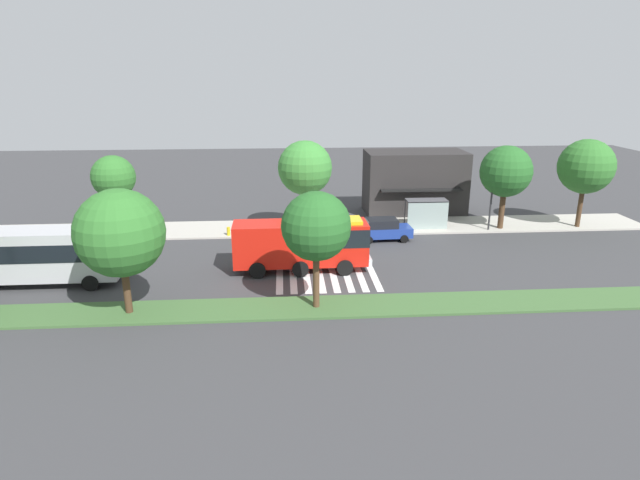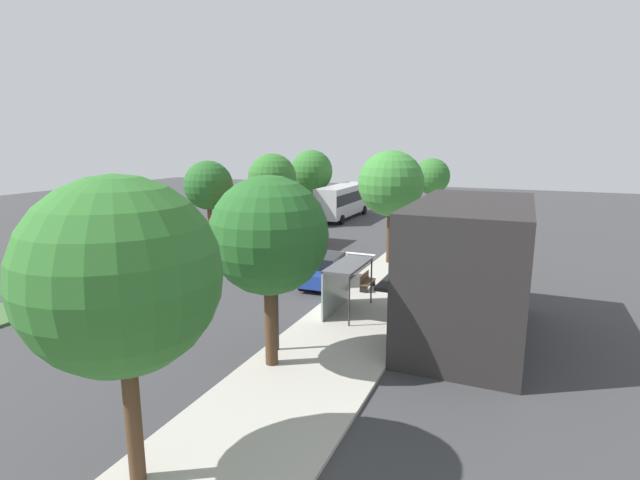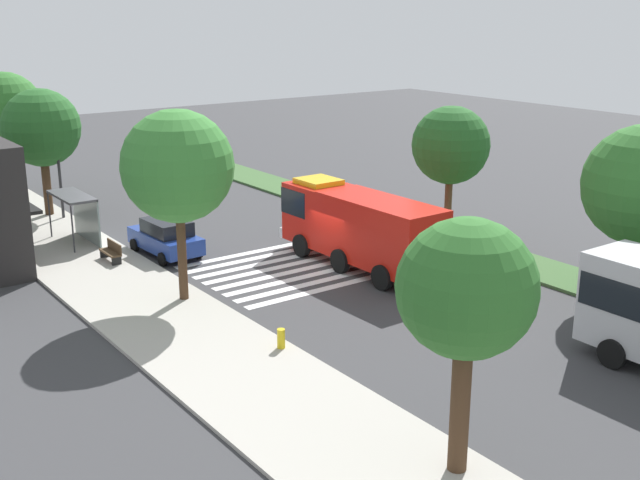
% 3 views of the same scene
% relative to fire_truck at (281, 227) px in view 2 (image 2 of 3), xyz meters
% --- Properties ---
extents(ground_plane, '(120.00, 120.00, 0.00)m').
position_rel_fire_truck_xyz_m(ground_plane, '(0.51, 1.43, -1.99)').
color(ground_plane, '#38383A').
extents(sidewalk, '(60.00, 5.05, 0.14)m').
position_rel_fire_truck_xyz_m(sidewalk, '(0.51, 10.13, -1.92)').
color(sidewalk, '#ADA89E').
rests_on(sidewalk, ground_plane).
extents(median_strip, '(60.00, 3.00, 0.14)m').
position_rel_fire_truck_xyz_m(median_strip, '(0.51, -6.25, -1.92)').
color(median_strip, '#3D6033').
rests_on(median_strip, ground_plane).
extents(crosswalk, '(6.75, 11.12, 0.01)m').
position_rel_fire_truck_xyz_m(crosswalk, '(1.35, 1.43, -1.98)').
color(crosswalk, silver).
rests_on(crosswalk, ground_plane).
extents(fire_truck, '(9.32, 2.88, 3.61)m').
position_rel_fire_truck_xyz_m(fire_truck, '(0.00, 0.00, 0.00)').
color(fire_truck, red).
rests_on(fire_truck, ground_plane).
extents(parked_car_west, '(4.46, 2.27, 1.78)m').
position_rel_fire_truck_xyz_m(parked_car_west, '(6.60, 6.40, -1.08)').
color(parked_car_west, navy).
rests_on(parked_car_west, ground_plane).
extents(transit_bus, '(10.67, 2.86, 3.64)m').
position_rel_fire_truck_xyz_m(transit_bus, '(-17.31, -1.35, 0.16)').
color(transit_bus, '#B2B2B7').
rests_on(transit_bus, ground_plane).
extents(bus_stop_shelter, '(3.50, 1.40, 2.46)m').
position_rel_fire_truck_xyz_m(bus_stop_shelter, '(10.87, 9.04, -0.10)').
color(bus_stop_shelter, '#4C4C51').
rests_on(bus_stop_shelter, sidewalk).
extents(bench_near_shelter, '(1.60, 0.50, 0.90)m').
position_rel_fire_truck_xyz_m(bench_near_shelter, '(6.87, 9.05, -1.40)').
color(bench_near_shelter, '#4C3823').
rests_on(bench_near_shelter, sidewalk).
extents(street_lamp, '(0.36, 0.36, 6.33)m').
position_rel_fire_truck_xyz_m(street_lamp, '(16.10, 8.20, 1.87)').
color(street_lamp, '#2D2D30').
rests_on(street_lamp, sidewalk).
extents(storefront_building, '(9.42, 5.51, 5.92)m').
position_rel_fire_truck_xyz_m(storefront_building, '(11.16, 15.00, 0.97)').
color(storefront_building, '#282626').
rests_on(storefront_building, ground_plane).
extents(sidewalk_tree_far_west, '(3.46, 3.46, 6.66)m').
position_rel_fire_truck_xyz_m(sidewalk_tree_far_west, '(-14.98, 8.60, 3.01)').
color(sidewalk_tree_far_west, '#47301E').
rests_on(sidewalk_tree_far_west, sidewalk).
extents(sidewalk_tree_west, '(4.44, 4.44, 7.69)m').
position_rel_fire_truck_xyz_m(sidewalk_tree_west, '(0.37, 8.60, 3.60)').
color(sidewalk_tree_west, '#47301E').
rests_on(sidewalk_tree_west, sidewalk).
extents(sidewalk_tree_east, '(4.33, 4.33, 7.13)m').
position_rel_fire_truck_xyz_m(sidewalk_tree_east, '(17.29, 8.60, 3.09)').
color(sidewalk_tree_east, '#47301E').
rests_on(sidewalk_tree_east, sidewalk).
extents(sidewalk_tree_far_east, '(4.62, 4.62, 7.60)m').
position_rel_fire_truck_xyz_m(sidewalk_tree_far_east, '(24.24, 8.60, 3.42)').
color(sidewalk_tree_far_east, '#47301E').
rests_on(sidewalk_tree_far_east, sidewalk).
extents(median_tree_far_west, '(4.93, 4.93, 7.25)m').
position_rel_fire_truck_xyz_m(median_tree_far_west, '(-19.88, -6.25, 2.92)').
color(median_tree_far_west, '#513823').
rests_on(median_tree_far_west, median_strip).
extents(median_tree_west, '(4.82, 4.82, 7.07)m').
position_rel_fire_truck_xyz_m(median_tree_west, '(-10.25, -6.25, 2.80)').
color(median_tree_west, '#47301E').
rests_on(median_tree_west, median_strip).
extents(median_tree_center, '(3.89, 3.89, 6.77)m').
position_rel_fire_truck_xyz_m(median_tree_center, '(0.33, -6.25, 2.95)').
color(median_tree_center, '#513823').
rests_on(median_tree_center, median_strip).
extents(fire_hydrant, '(0.28, 0.28, 0.70)m').
position_rel_fire_truck_xyz_m(fire_hydrant, '(-6.04, 8.10, -1.50)').
color(fire_hydrant, gold).
rests_on(fire_hydrant, sidewalk).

